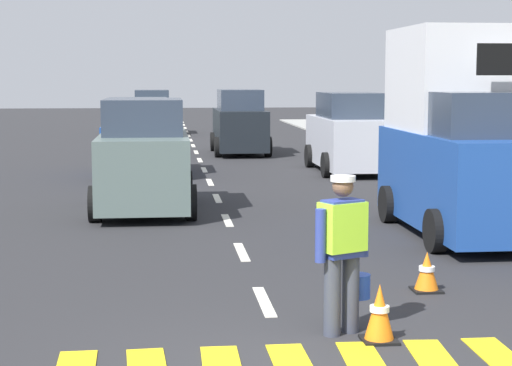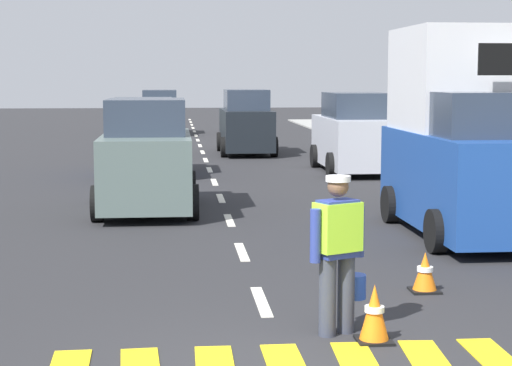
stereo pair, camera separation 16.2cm
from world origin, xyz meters
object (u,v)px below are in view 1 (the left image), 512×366
at_px(delivery_truck, 463,140).
at_px(car_oncoming_third, 152,114).
at_px(car_oncoming_second, 138,139).
at_px(car_parked_far, 350,135).
at_px(car_outgoing_far, 240,124).
at_px(traffic_cone_near, 427,272).
at_px(road_worker, 344,246).
at_px(car_oncoming_lead, 144,159).
at_px(traffic_cone_far, 379,313).

height_order(delivery_truck, car_oncoming_third, delivery_truck).
distance_m(car_oncoming_third, car_oncoming_second, 17.28).
bearing_deg(car_parked_far, delivery_truck, -90.87).
relative_size(car_outgoing_far, car_parked_far, 0.93).
height_order(delivery_truck, car_outgoing_far, delivery_truck).
xyz_separation_m(delivery_truck, car_oncoming_third, (-5.57, 26.95, -0.65)).
bearing_deg(car_oncoming_second, car_parked_far, 1.24).
bearing_deg(car_oncoming_second, traffic_cone_near, -73.88).
xyz_separation_m(road_worker, car_oncoming_lead, (-2.24, 8.70, 0.11)).
height_order(traffic_cone_far, car_parked_far, car_parked_far).
xyz_separation_m(traffic_cone_near, delivery_truck, (1.83, 3.99, 1.36)).
bearing_deg(traffic_cone_near, car_oncoming_third, 96.89).
distance_m(traffic_cone_far, car_outgoing_far, 21.96).
relative_size(traffic_cone_far, car_oncoming_third, 0.14).
bearing_deg(car_oncoming_third, car_oncoming_second, -90.69).
bearing_deg(road_worker, car_oncoming_lead, 104.41).
distance_m(road_worker, car_oncoming_second, 15.54).
relative_size(delivery_truck, car_outgoing_far, 1.13).
xyz_separation_m(road_worker, traffic_cone_far, (0.31, -0.32, -0.64)).
bearing_deg(traffic_cone_near, traffic_cone_far, -119.06).
relative_size(traffic_cone_near, car_outgoing_far, 0.12).
bearing_deg(car_oncoming_second, traffic_cone_far, -79.72).
xyz_separation_m(car_oncoming_second, car_parked_far, (5.93, 0.13, 0.07)).
height_order(car_outgoing_far, car_oncoming_third, car_outgoing_far).
bearing_deg(car_oncoming_lead, delivery_truck, -29.02).
distance_m(traffic_cone_near, traffic_cone_far, 2.28).
xyz_separation_m(delivery_truck, car_oncoming_second, (-5.78, 9.67, -0.63)).
bearing_deg(delivery_truck, car_oncoming_second, 120.85).
xyz_separation_m(traffic_cone_far, car_oncoming_lead, (-2.55, 9.02, 0.75)).
bearing_deg(traffic_cone_near, car_parked_far, 81.83).
xyz_separation_m(traffic_cone_near, car_outgoing_far, (-0.59, 19.95, 0.79)).
distance_m(traffic_cone_near, car_oncoming_second, 14.24).
distance_m(traffic_cone_near, car_outgoing_far, 19.97).
bearing_deg(traffic_cone_far, road_worker, 133.86).
relative_size(traffic_cone_near, car_oncoming_lead, 0.13).
relative_size(traffic_cone_near, car_oncoming_third, 0.12).
bearing_deg(traffic_cone_far, car_parked_far, 78.93).
bearing_deg(car_oncoming_lead, car_outgoing_far, 76.66).
distance_m(car_oncoming_third, car_oncoming_lead, 23.91).
xyz_separation_m(car_outgoing_far, car_oncoming_third, (-3.15, 10.99, -0.08)).
xyz_separation_m(traffic_cone_far, car_parked_far, (3.09, 15.78, 0.75)).
bearing_deg(road_worker, car_parked_far, 77.60).
bearing_deg(car_oncoming_second, car_oncoming_lead, -87.47).
height_order(traffic_cone_far, car_oncoming_second, car_oncoming_second).
xyz_separation_m(delivery_truck, car_outgoing_far, (-2.42, 15.96, -0.57)).
xyz_separation_m(car_oncoming_third, car_oncoming_lead, (0.08, -23.91, 0.08)).
bearing_deg(road_worker, car_oncoming_third, 94.07).
bearing_deg(delivery_truck, traffic_cone_near, -114.66).
relative_size(road_worker, car_outgoing_far, 0.41).
bearing_deg(car_oncoming_second, car_outgoing_far, 61.90).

